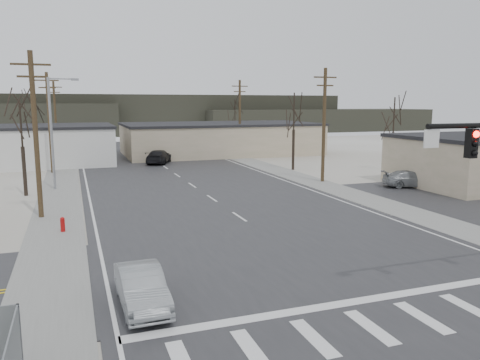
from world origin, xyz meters
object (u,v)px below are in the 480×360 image
object	(u,v)px
sedan_crossing	(141,287)
car_far_a	(159,157)
fire_hydrant	(63,224)
car_far_b	(104,145)
car_parked_silver	(411,179)

from	to	relation	value
sedan_crossing	car_far_a	xyz separation A→B (m)	(7.49, 38.85, 0.11)
fire_hydrant	car_far_b	distance (m)	47.47
fire_hydrant	car_parked_silver	size ratio (longest dim) A/B	0.19
car_far_b	car_parked_silver	world-z (taller)	car_far_b
sedan_crossing	car_far_a	world-z (taller)	car_far_a
fire_hydrant	car_far_b	xyz separation A→B (m)	(5.30, 47.17, 0.29)
car_far_b	fire_hydrant	bearing A→B (deg)	-97.73
car_far_b	car_parked_silver	size ratio (longest dim) A/B	0.88
car_far_b	car_parked_silver	distance (m)	47.55
fire_hydrant	car_far_a	world-z (taller)	car_far_a
car_parked_silver	car_far_b	bearing A→B (deg)	45.72
fire_hydrant	car_far_b	bearing A→B (deg)	83.58
sedan_crossing	car_far_a	size ratio (longest dim) A/B	0.76
fire_hydrant	car_far_b	size ratio (longest dim) A/B	0.21
car_far_a	car_far_b	world-z (taller)	car_far_a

